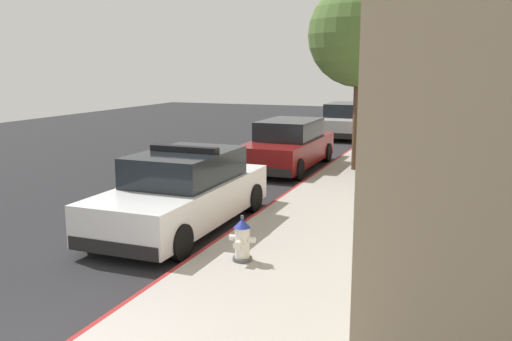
{
  "coord_description": "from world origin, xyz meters",
  "views": [
    {
      "loc": [
        4.1,
        -4.0,
        3.27
      ],
      "look_at": [
        -0.21,
        6.98,
        1.0
      ],
      "focal_mm": 38.23,
      "sensor_mm": 36.0,
      "label": 1
    }
  ],
  "objects_px": {
    "police_cruiser": "(184,192)",
    "fire_hydrant": "(242,240)",
    "street_tree": "(360,35)",
    "parked_car_dark_far": "(346,121)",
    "parked_car_silver_ahead": "(289,146)"
  },
  "relations": [
    {
      "from": "police_cruiser",
      "to": "parked_car_silver_ahead",
      "type": "bearing_deg",
      "value": 90.56
    },
    {
      "from": "police_cruiser",
      "to": "fire_hydrant",
      "type": "height_order",
      "value": "police_cruiser"
    },
    {
      "from": "police_cruiser",
      "to": "fire_hydrant",
      "type": "bearing_deg",
      "value": -40.61
    },
    {
      "from": "police_cruiser",
      "to": "street_tree",
      "type": "distance_m",
      "value": 8.01
    },
    {
      "from": "parked_car_dark_far",
      "to": "fire_hydrant",
      "type": "height_order",
      "value": "parked_car_dark_far"
    },
    {
      "from": "parked_car_silver_ahead",
      "to": "street_tree",
      "type": "height_order",
      "value": "street_tree"
    },
    {
      "from": "police_cruiser",
      "to": "street_tree",
      "type": "bearing_deg",
      "value": 72.62
    },
    {
      "from": "parked_car_dark_far",
      "to": "police_cruiser",
      "type": "bearing_deg",
      "value": -89.73
    },
    {
      "from": "parked_car_silver_ahead",
      "to": "parked_car_dark_far",
      "type": "height_order",
      "value": "same"
    },
    {
      "from": "police_cruiser",
      "to": "fire_hydrant",
      "type": "relative_size",
      "value": 6.37
    },
    {
      "from": "parked_car_silver_ahead",
      "to": "parked_car_dark_far",
      "type": "xyz_separation_m",
      "value": [
        -0.0,
        8.7,
        0.0
      ]
    },
    {
      "from": "fire_hydrant",
      "to": "street_tree",
      "type": "distance_m",
      "value": 9.39
    },
    {
      "from": "fire_hydrant",
      "to": "police_cruiser",
      "type": "bearing_deg",
      "value": 139.39
    },
    {
      "from": "street_tree",
      "to": "fire_hydrant",
      "type": "bearing_deg",
      "value": -90.98
    },
    {
      "from": "fire_hydrant",
      "to": "street_tree",
      "type": "relative_size",
      "value": 0.14
    }
  ]
}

